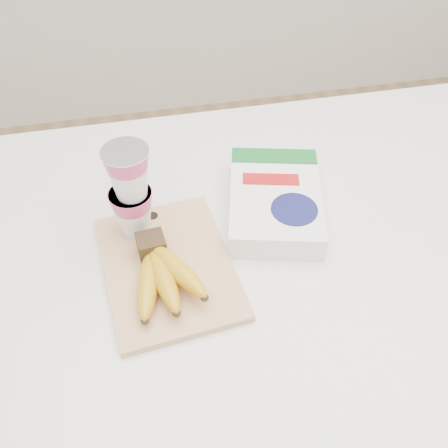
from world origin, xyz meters
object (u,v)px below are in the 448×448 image
object	(u,v)px
table	(267,366)
cereal_box	(275,201)
cutting_board	(168,267)
yogurt_stack	(130,190)
bananas	(162,273)

from	to	relation	value
table	cereal_box	bearing A→B (deg)	89.75
cereal_box	table	bearing A→B (deg)	-76.45
cutting_board	cereal_box	size ratio (longest dim) A/B	1.03
yogurt_stack	cereal_box	distance (m)	0.28
cutting_board	cereal_box	world-z (taller)	cereal_box
bananas	table	bearing A→B (deg)	16.25
cutting_board	cereal_box	distance (m)	0.25
cutting_board	table	bearing A→B (deg)	2.05
table	cutting_board	world-z (taller)	cutting_board
bananas	cutting_board	bearing A→B (deg)	70.64
yogurt_stack	cutting_board	bearing A→B (deg)	-64.52
table	bananas	distance (m)	0.59
table	bananas	size ratio (longest dim) A/B	7.28
yogurt_stack	cereal_box	size ratio (longest dim) A/B	0.64
cutting_board	yogurt_stack	bearing A→B (deg)	109.37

